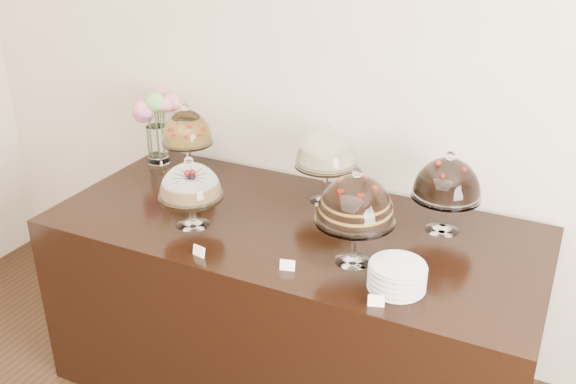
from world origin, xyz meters
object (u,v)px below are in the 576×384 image
at_px(cake_stand_choco_layer, 356,203).
at_px(cake_stand_fruit_tart, 187,130).
at_px(cake_stand_cheesecake, 326,152).
at_px(flower_vase, 154,115).
at_px(cake_stand_sugar_sponge, 190,184).
at_px(cake_stand_dark_choco, 447,182).
at_px(plate_stack, 397,276).
at_px(display_counter, 293,307).

height_order(cake_stand_choco_layer, cake_stand_fruit_tart, cake_stand_choco_layer).
relative_size(cake_stand_cheesecake, cake_stand_fruit_tart, 1.00).
height_order(cake_stand_choco_layer, flower_vase, flower_vase).
bearing_deg(cake_stand_fruit_tart, cake_stand_sugar_sponge, -54.75).
relative_size(cake_stand_dark_choco, plate_stack, 1.75).
bearing_deg(plate_stack, flower_vase, 157.83).
xyz_separation_m(cake_stand_sugar_sponge, cake_stand_cheesecake, (0.44, 0.48, 0.06)).
height_order(cake_stand_cheesecake, cake_stand_fruit_tart, cake_stand_cheesecake).
relative_size(cake_stand_choco_layer, cake_stand_dark_choco, 1.10).
bearing_deg(display_counter, flower_vase, 160.94).
relative_size(display_counter, cake_stand_sugar_sponge, 6.72).
bearing_deg(plate_stack, cake_stand_sugar_sponge, 174.41).
xyz_separation_m(cake_stand_cheesecake, cake_stand_dark_choco, (0.58, -0.05, -0.02)).
distance_m(cake_stand_cheesecake, cake_stand_fruit_tart, 0.77).
height_order(cake_stand_choco_layer, cake_stand_cheesecake, cake_stand_choco_layer).
relative_size(cake_stand_sugar_sponge, cake_stand_dark_choco, 0.88).
bearing_deg(cake_stand_fruit_tart, flower_vase, 163.99).
bearing_deg(cake_stand_sugar_sponge, display_counter, 26.39).
distance_m(cake_stand_sugar_sponge, cake_stand_fruit_tart, 0.57).
height_order(cake_stand_sugar_sponge, cake_stand_choco_layer, cake_stand_choco_layer).
relative_size(cake_stand_sugar_sponge, cake_stand_fruit_tart, 0.85).
relative_size(cake_stand_sugar_sponge, plate_stack, 1.54).
distance_m(cake_stand_choco_layer, cake_stand_dark_choco, 0.49).
relative_size(display_counter, cake_stand_fruit_tart, 5.68).
bearing_deg(cake_stand_sugar_sponge, cake_stand_cheesecake, 47.87).
bearing_deg(cake_stand_dark_choco, cake_stand_cheesecake, 175.45).
xyz_separation_m(display_counter, cake_stand_dark_choco, (0.61, 0.24, 0.68)).
xyz_separation_m(cake_stand_choco_layer, flower_vase, (-1.34, 0.52, 0.00)).
bearing_deg(flower_vase, cake_stand_fruit_tart, -16.01).
bearing_deg(cake_stand_fruit_tart, display_counter, -20.13).
bearing_deg(cake_stand_choco_layer, cake_stand_fruit_tart, 157.59).
xyz_separation_m(cake_stand_cheesecake, cake_stand_fruit_tart, (-0.77, -0.02, -0.01)).
bearing_deg(display_counter, cake_stand_cheesecake, 82.67).
relative_size(cake_stand_choco_layer, cake_stand_fruit_tart, 1.05).
height_order(cake_stand_choco_layer, plate_stack, cake_stand_choco_layer).
bearing_deg(cake_stand_cheesecake, plate_stack, -47.28).
bearing_deg(cake_stand_cheesecake, cake_stand_sugar_sponge, -132.13).
distance_m(cake_stand_sugar_sponge, cake_stand_dark_choco, 1.11).
bearing_deg(cake_stand_sugar_sponge, cake_stand_dark_choco, 23.31).
distance_m(cake_stand_sugar_sponge, cake_stand_cheesecake, 0.65).
relative_size(cake_stand_cheesecake, flower_vase, 0.94).
xyz_separation_m(cake_stand_choco_layer, cake_stand_cheesecake, (-0.32, 0.46, -0.01)).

